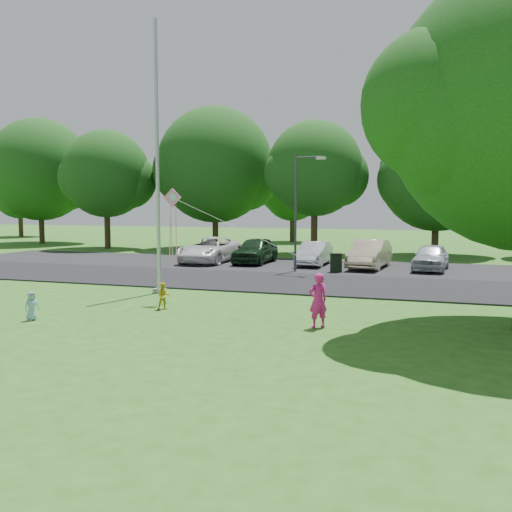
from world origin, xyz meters
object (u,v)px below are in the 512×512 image
(flagpole, at_px, (158,181))
(child_yellow, at_px, (164,296))
(trash_can, at_px, (336,263))
(kite, at_px, (175,211))
(woman, at_px, (318,301))
(child_blue, at_px, (32,306))
(street_lamp, at_px, (300,202))

(flagpole, distance_m, child_yellow, 5.09)
(flagpole, bearing_deg, trash_can, 56.89)
(flagpole, xyz_separation_m, child_yellow, (1.74, -2.98, -3.74))
(kite, bearing_deg, woman, -26.53)
(woman, bearing_deg, child_blue, -28.90)
(flagpole, relative_size, woman, 6.70)
(street_lamp, distance_m, trash_can, 3.41)
(trash_can, xyz_separation_m, child_blue, (-6.28, -13.69, -0.06))
(child_blue, bearing_deg, woman, -53.70)
(street_lamp, height_order, trash_can, street_lamp)
(street_lamp, distance_m, child_blue, 14.47)
(woman, bearing_deg, street_lamp, -113.97)
(child_yellow, relative_size, child_blue, 1.02)
(child_blue, bearing_deg, flagpole, 14.19)
(woman, xyz_separation_m, child_blue, (-8.02, -1.63, -0.33))
(trash_can, height_order, child_blue, trash_can)
(trash_can, xyz_separation_m, woman, (1.73, -12.06, 0.26))
(child_yellow, height_order, kite, kite)
(flagpole, xyz_separation_m, kite, (1.52, -1.66, -1.07))
(woman, relative_size, child_blue, 1.78)
(child_yellow, bearing_deg, street_lamp, 46.80)
(kite, bearing_deg, street_lamp, 75.53)
(child_blue, bearing_deg, kite, -7.85)
(woman, bearing_deg, child_yellow, -52.15)
(street_lamp, bearing_deg, child_yellow, -86.29)
(trash_can, distance_m, child_blue, 15.07)
(trash_can, xyz_separation_m, kite, (-3.70, -9.66, 2.61))
(flagpole, xyz_separation_m, trash_can, (5.22, 8.00, -3.68))
(trash_can, bearing_deg, woman, -81.82)
(woman, xyz_separation_m, kite, (-5.43, 2.40, 2.35))
(street_lamp, bearing_deg, woman, -60.67)
(trash_can, relative_size, child_yellow, 1.12)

